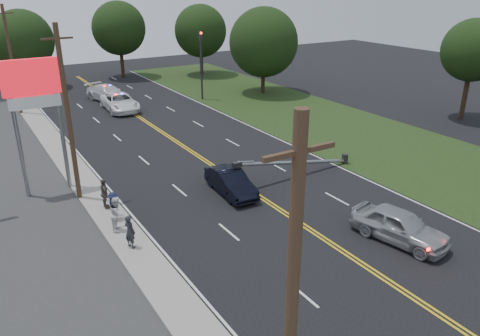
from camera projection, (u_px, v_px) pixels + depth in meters
ground at (337, 247)px, 22.63m from camera, size 120.00×120.00×0.00m
sidewalk at (103, 208)px, 26.39m from camera, size 1.80×70.00×0.12m
grass_verge at (377, 142)px, 37.09m from camera, size 12.00×80.00×0.01m
centerline_yellow at (231, 178)px, 30.50m from camera, size 0.36×80.00×0.00m
pylon_sign at (34, 95)px, 26.28m from camera, size 3.20×0.35×8.00m
traffic_signal at (201, 60)px, 48.72m from camera, size 0.28×0.41×7.05m
fallen_streetlight at (301, 162)px, 30.63m from camera, size 9.36×0.44×1.91m
utility_pole_near at (290, 333)px, 9.93m from camera, size 1.60×0.28×10.00m
utility_pole_mid at (68, 116)px, 25.68m from camera, size 1.60×0.28×10.00m
utility_pole_far at (12, 60)px, 43.01m from camera, size 1.60×0.28×10.00m
tree_6 at (23, 40)px, 53.15m from camera, size 6.89×6.89×8.97m
tree_7 at (119, 28)px, 59.24m from camera, size 6.71×6.71×9.55m
tree_8 at (200, 31)px, 61.11m from camera, size 6.77×6.77×9.07m
tree_9 at (264, 42)px, 51.03m from camera, size 7.54×7.54×9.36m
tree_12 at (473, 50)px, 40.90m from camera, size 5.46×5.46×8.97m
crashed_sedan at (231, 182)px, 28.03m from camera, size 1.86×4.57×1.48m
waiting_sedan at (400, 226)px, 22.90m from camera, size 2.91×5.16×1.66m
emergency_a at (120, 102)px, 45.77m from camera, size 2.99×6.05×1.65m
emergency_b at (108, 93)px, 49.30m from camera, size 3.99×6.10×1.64m
bystander_a at (130, 231)px, 22.13m from camera, size 0.62×0.73×1.69m
bystander_b at (117, 214)px, 23.65m from camera, size 1.00×1.09×1.81m
bystander_c at (114, 206)px, 24.79m from camera, size 0.62×1.02×1.54m
bystander_d at (105, 194)px, 25.92m from camera, size 0.44×1.03×1.74m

